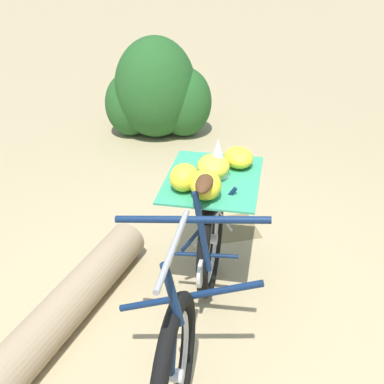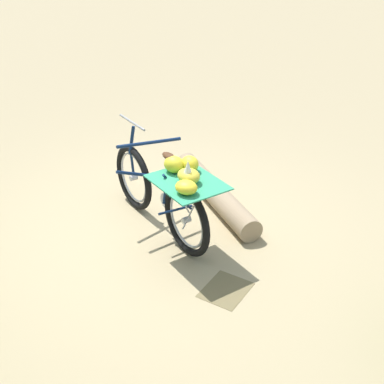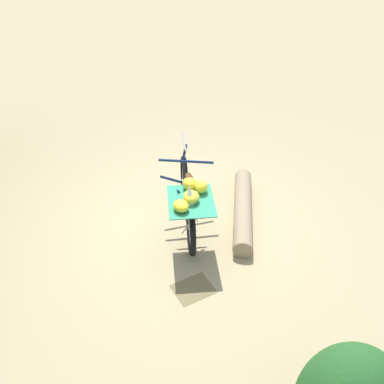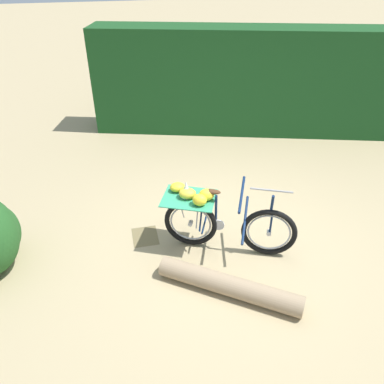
{
  "view_description": "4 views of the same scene",
  "coord_description": "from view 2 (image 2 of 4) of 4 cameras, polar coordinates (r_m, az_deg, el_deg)",
  "views": [
    {
      "loc": [
        0.7,
        1.88,
        2.1
      ],
      "look_at": [
        0.15,
        -0.45,
        0.75
      ],
      "focal_mm": 45.66,
      "sensor_mm": 36.0,
      "label": 1
    },
    {
      "loc": [
        -3.49,
        -2.79,
        2.95
      ],
      "look_at": [
        -0.06,
        -0.62,
        0.73
      ],
      "focal_mm": 48.7,
      "sensor_mm": 36.0,
      "label": 2
    },
    {
      "loc": [
        -1.83,
        -3.85,
        3.5
      ],
      "look_at": [
        0.09,
        -0.4,
        0.8
      ],
      "focal_mm": 37.24,
      "sensor_mm": 36.0,
      "label": 3
    },
    {
      "loc": [
        3.99,
        -1.4,
        3.5
      ],
      "look_at": [
        0.08,
        -0.51,
        0.91
      ],
      "focal_mm": 35.3,
      "sensor_mm": 36.0,
      "label": 4
    }
  ],
  "objects": [
    {
      "name": "leaf_litter_patch",
      "position": [
        4.66,
        3.71,
        -10.63
      ],
      "size": [
        0.44,
        0.36,
        0.01
      ],
      "primitive_type": "cube",
      "color": "olive",
      "rests_on": "ground_plane"
    },
    {
      "name": "bicycle",
      "position": [
        5.13,
        -3.0,
        0.15
      ],
      "size": [
        1.01,
        1.75,
        1.03
      ],
      "rotation": [
        0.0,
        0.0,
        1.15
      ],
      "color": "black",
      "rests_on": "ground_plane"
    },
    {
      "name": "ground_plane",
      "position": [
        5.35,
        -5.32,
        -4.9
      ],
      "size": [
        60.0,
        60.0,
        0.0
      ],
      "primitive_type": "plane",
      "color": "tan"
    },
    {
      "name": "fallen_log",
      "position": [
        5.87,
        2.53,
        -0.1
      ],
      "size": [
        1.22,
        1.58,
        0.25
      ],
      "primitive_type": "cylinder",
      "rotation": [
        0.0,
        1.57,
        0.95
      ],
      "color": "#9E8466",
      "rests_on": "ground_plane"
    }
  ]
}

